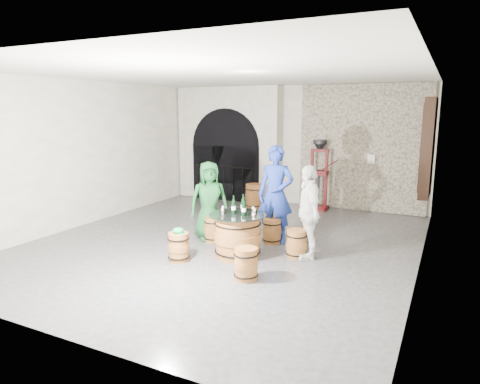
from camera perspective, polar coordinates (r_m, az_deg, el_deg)
The scene contains 31 objects.
ground at distance 8.46m, azimuth -1.87°, elevation -6.70°, with size 8.00×8.00×0.00m, color #313134.
wall_back at distance 11.78m, azimuth 7.38°, elevation 6.16°, with size 8.00×8.00×0.00m, color silver.
wall_front at distance 5.02m, azimuth -24.16°, elevation -1.07°, with size 8.00×8.00×0.00m, color silver.
wall_left at distance 10.24m, azimuth -19.51°, elevation 4.93°, with size 8.00×8.00×0.00m, color silver.
wall_right at distance 7.17m, azimuth 23.55°, elevation 2.32°, with size 8.00×8.00×0.00m, color silver.
ceiling at distance 8.09m, azimuth -2.02°, elevation 15.46°, with size 8.00×8.00×0.00m, color beige.
stone_facing_panel at distance 11.26m, azimuth 16.01°, elevation 5.61°, with size 3.20×0.12×3.18m, color tan.
arched_opening at distance 12.29m, azimuth -1.47°, elevation 6.36°, with size 3.10×0.60×3.19m.
shuttered_window at distance 9.54m, azimuth 23.73°, elevation 5.44°, with size 0.23×1.10×2.00m.
barrel_table at distance 7.54m, azimuth -0.30°, elevation -5.86°, with size 1.00×1.00×0.77m.
barrel_stool_left at distance 8.47m, azimuth -3.55°, elevation -4.95°, with size 0.38×0.38×0.50m.
barrel_stool_far at distance 8.36m, azimuth 4.29°, elevation -5.17°, with size 0.38×0.38×0.50m.
barrel_stool_right at distance 7.61m, azimuth 7.56°, elevation -6.86°, with size 0.38×0.38×0.50m.
barrel_stool_near_right at distance 6.61m, azimuth 0.82°, elevation -9.56°, with size 0.38×0.38×0.50m.
barrel_stool_near_left at distance 7.45m, azimuth -8.18°, elevation -7.28°, with size 0.38×0.38×0.50m.
green_cap at distance 7.36m, azimuth -8.23°, elevation -5.13°, with size 0.24×0.19×0.10m.
person_green at distance 8.51m, azimuth -4.12°, elevation -1.15°, with size 0.77×0.50×1.57m, color #13471F.
person_blue at distance 8.28m, azimuth 4.78°, elevation -0.32°, with size 0.69×0.46×1.90m, color navy.
person_white at distance 7.48m, azimuth 9.09°, elevation -2.66°, with size 0.96×0.40×1.64m, color silver.
wine_bottle_left at distance 7.46m, azimuth -0.85°, elevation -1.91°, with size 0.08×0.08×0.32m.
wine_bottle_center at distance 7.32m, azimuth 0.51°, elevation -2.16°, with size 0.08×0.08×0.32m.
wine_bottle_right at distance 7.55m, azimuth 0.43°, elevation -1.75°, with size 0.08×0.08×0.32m.
tasting_glass_a at distance 7.46m, azimuth -2.37°, elevation -2.56°, with size 0.05×0.05×0.10m, color #C56826, non-canonical shape.
tasting_glass_b at distance 7.44m, azimuth 1.97°, elevation -2.59°, with size 0.05×0.05×0.10m, color #C56826, non-canonical shape.
tasting_glass_c at distance 7.81m, azimuth -0.76°, elevation -1.94°, with size 0.05×0.05×0.10m, color #C56826, non-canonical shape.
tasting_glass_d at distance 7.59m, azimuth 1.77°, elevation -2.33°, with size 0.05×0.05×0.10m, color #C56826, non-canonical shape.
tasting_glass_e at distance 7.10m, azimuth 1.80°, elevation -3.25°, with size 0.05×0.05×0.10m, color #C56826, non-canonical shape.
tasting_glass_f at distance 7.65m, azimuth -2.28°, elevation -2.23°, with size 0.05×0.05×0.10m, color #C56826, non-canonical shape.
side_barrel at distance 11.23m, azimuth 1.90°, elevation -0.58°, with size 0.49×0.49×0.65m.
corking_press at distance 11.17m, azimuth 10.51°, elevation 2.96°, with size 0.74×0.40×1.80m.
control_box at distance 11.16m, azimuth 17.12°, elevation 4.22°, with size 0.18×0.10×0.22m, color silver.
Camera 1 is at (3.83, -7.10, 2.56)m, focal length 32.00 mm.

